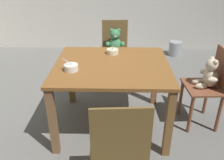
% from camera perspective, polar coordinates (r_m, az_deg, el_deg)
% --- Properties ---
extents(ground_plane, '(5.20, 5.20, 0.04)m').
position_cam_1_polar(ground_plane, '(2.77, -0.03, -10.59)').
color(ground_plane, slate).
extents(dining_table, '(1.14, 1.00, 0.73)m').
position_cam_1_polar(dining_table, '(2.43, -0.03, 1.50)').
color(dining_table, brown).
rests_on(dining_table, ground_plane).
extents(teddy_chair_far_center, '(0.40, 0.41, 0.92)m').
position_cam_1_polar(teddy_chair_far_center, '(3.32, 0.75, 7.36)').
color(teddy_chair_far_center, brown).
rests_on(teddy_chair_far_center, ground_plane).
extents(teddy_chair_near_front, '(0.43, 0.40, 0.92)m').
position_cam_1_polar(teddy_chair_near_front, '(1.68, 1.70, -15.29)').
color(teddy_chair_near_front, brown).
rests_on(teddy_chair_near_front, ground_plane).
extents(teddy_chair_near_right, '(0.39, 0.42, 0.86)m').
position_cam_1_polar(teddy_chair_near_right, '(2.69, 22.00, -0.09)').
color(teddy_chair_near_right, brown).
rests_on(teddy_chair_near_right, ground_plane).
extents(porridge_bowl_white_near_left, '(0.14, 0.13, 0.12)m').
position_cam_1_polar(porridge_bowl_white_near_left, '(2.26, -9.71, 3.01)').
color(porridge_bowl_white_near_left, silver).
rests_on(porridge_bowl_white_near_left, dining_table).
extents(porridge_bowl_cream_far_center, '(0.13, 0.14, 0.11)m').
position_cam_1_polar(porridge_bowl_cream_far_center, '(2.64, 0.17, 6.86)').
color(porridge_bowl_cream_far_center, beige).
rests_on(porridge_bowl_cream_far_center, dining_table).
extents(metal_pail, '(0.23, 0.23, 0.27)m').
position_cam_1_polar(metal_pail, '(4.73, 14.77, 7.26)').
color(metal_pail, '#93969B').
rests_on(metal_pail, ground_plane).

